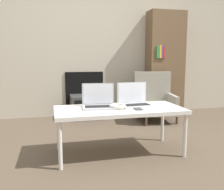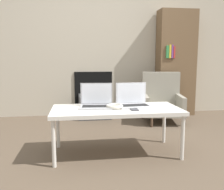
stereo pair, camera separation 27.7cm
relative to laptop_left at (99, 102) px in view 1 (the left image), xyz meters
The scene contains 10 objects.
ground_plane 0.61m from the laptop_left, 52.53° to the right, with size 14.00×14.00×0.00m, color brown.
wall_back 1.94m from the laptop_left, 83.89° to the left, with size 7.00×0.08×2.60m.
table 0.23m from the laptop_left, 25.28° to the right, with size 1.27×0.59×0.47m.
laptop_left is the anchor object (origin of this frame).
laptop_right 0.38m from the laptop_left, ahead, with size 0.35×0.27×0.24m.
headphones 0.20m from the laptop_left, 29.80° to the right, with size 0.17×0.17×0.04m.
phone 0.40m from the laptop_left, 27.35° to the right, with size 0.07×0.14×0.01m.
tv 1.54m from the laptop_left, 86.78° to the left, with size 0.51×0.44×0.37m.
armchair 1.61m from the laptop_left, 46.44° to the left, with size 0.68×0.69×0.75m.
bookshelf 2.18m from the laptop_left, 46.75° to the left, with size 0.62×0.32×1.75m.
Camera 1 is at (-0.65, -2.20, 0.96)m, focal length 40.00 mm.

